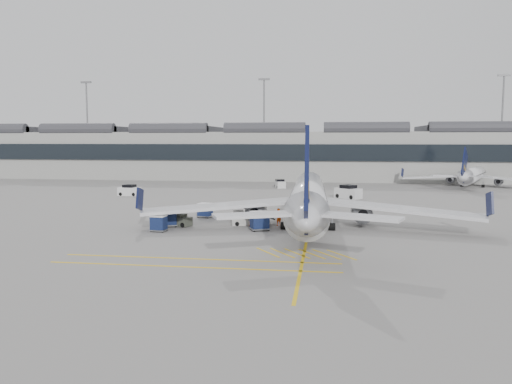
# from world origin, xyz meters

# --- Properties ---
(ground) EXTENTS (220.00, 220.00, 0.00)m
(ground) POSITION_xyz_m (0.00, 0.00, 0.00)
(ground) COLOR gray
(ground) RESTS_ON ground
(terminal) EXTENTS (200.00, 20.45, 12.40)m
(terminal) POSITION_xyz_m (0.00, 71.93, 6.14)
(terminal) COLOR #9E9E99
(terminal) RESTS_ON ground
(light_masts) EXTENTS (113.00, 0.60, 25.45)m
(light_masts) POSITION_xyz_m (-1.67, 86.00, 14.49)
(light_masts) COLOR slate
(light_masts) RESTS_ON ground
(apron_markings) EXTENTS (0.25, 60.00, 0.01)m
(apron_markings) POSITION_xyz_m (10.00, 10.00, 0.01)
(apron_markings) COLOR gold
(apron_markings) RESTS_ON ground
(airliner_main) EXTENTS (35.61, 38.93, 10.35)m
(airliner_main) POSITION_xyz_m (9.84, 5.63, 3.04)
(airliner_main) COLOR silver
(airliner_main) RESTS_ON ground
(airliner_far) EXTENTS (25.66, 28.34, 8.03)m
(airliner_far) POSITION_xyz_m (40.75, 56.66, 2.36)
(airliner_far) COLOR silver
(airliner_far) RESTS_ON ground
(belt_loader) EXTENTS (5.04, 3.04, 2.00)m
(belt_loader) POSITION_xyz_m (3.25, 6.34, 0.59)
(belt_loader) COLOR beige
(belt_loader) RESTS_ON ground
(baggage_cart_a) EXTENTS (2.33, 2.16, 1.96)m
(baggage_cart_a) POSITION_xyz_m (5.00, 2.88, 1.05)
(baggage_cart_a) COLOR gray
(baggage_cart_a) RESTS_ON ground
(baggage_cart_b) EXTENTS (1.94, 1.74, 1.72)m
(baggage_cart_b) POSITION_xyz_m (-2.61, 10.49, 0.92)
(baggage_cart_b) COLOR gray
(baggage_cart_b) RESTS_ON ground
(baggage_cart_c) EXTENTS (2.35, 2.18, 1.98)m
(baggage_cart_c) POSITION_xyz_m (-5.04, 3.71, 1.06)
(baggage_cart_c) COLOR gray
(baggage_cart_c) RESTS_ON ground
(baggage_cart_d) EXTENTS (1.66, 1.41, 1.63)m
(baggage_cart_d) POSITION_xyz_m (-5.04, 0.85, 0.87)
(baggage_cart_d) COLOR gray
(baggage_cart_d) RESTS_ON ground
(ramp_agent_a) EXTENTS (0.79, 0.80, 1.87)m
(ramp_agent_a) POSITION_xyz_m (6.68, 6.15, 0.93)
(ramp_agent_a) COLOR #FF510D
(ramp_agent_a) RESTS_ON ground
(ramp_agent_b) EXTENTS (1.11, 1.09, 1.80)m
(ramp_agent_b) POSITION_xyz_m (3.58, 5.77, 0.90)
(ramp_agent_b) COLOR #E8420C
(ramp_agent_b) RESTS_ON ground
(pushback_tug) EXTENTS (2.72, 2.19, 1.32)m
(pushback_tug) POSITION_xyz_m (-3.85, 4.33, 0.59)
(pushback_tug) COLOR #484D41
(pushback_tug) RESTS_ON ground
(safety_cone_nose) EXTENTS (0.41, 0.41, 0.56)m
(safety_cone_nose) POSITION_xyz_m (7.13, 21.95, 0.28)
(safety_cone_nose) COLOR #F24C0A
(safety_cone_nose) RESTS_ON ground
(safety_cone_engine) EXTENTS (0.33, 0.33, 0.46)m
(safety_cone_engine) POSITION_xyz_m (11.11, 5.91, 0.23)
(safety_cone_engine) COLOR #F24C0A
(safety_cone_engine) RESTS_ON ground
(service_van_left) EXTENTS (3.75, 2.19, 1.83)m
(service_van_left) POSITION_xyz_m (-20.78, 31.71, 0.82)
(service_van_left) COLOR silver
(service_van_left) RESTS_ON ground
(service_van_mid) EXTENTS (2.57, 3.60, 1.67)m
(service_van_mid) POSITION_xyz_m (2.79, 48.76, 0.75)
(service_van_mid) COLOR silver
(service_van_mid) RESTS_ON ground
(service_van_right) EXTENTS (4.47, 4.25, 2.12)m
(service_van_right) POSITION_xyz_m (15.19, 32.94, 0.95)
(service_van_right) COLOR silver
(service_van_right) RESTS_ON ground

